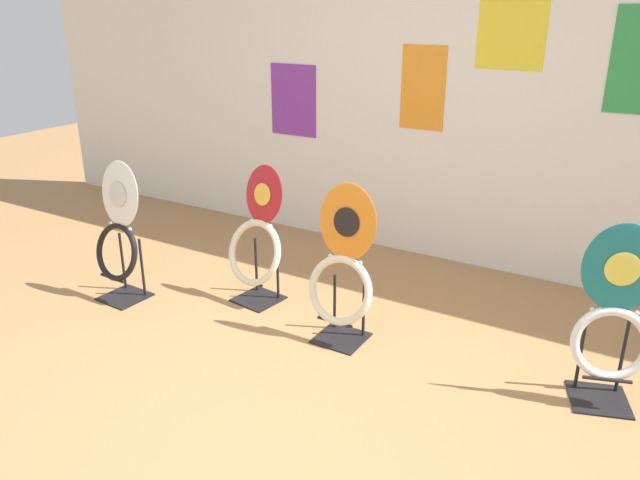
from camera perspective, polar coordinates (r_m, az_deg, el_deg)
name	(u,v)px	position (r m, az deg, el deg)	size (l,w,h in m)	color
ground_plane	(249,422)	(3.11, -6.55, -16.19)	(14.00, 14.00, 0.00)	#A37547
wall_back	(446,86)	(4.64, 11.47, 13.65)	(8.00, 0.07, 2.60)	silver
toilet_seat_display_teal_sax	(613,326)	(3.30, 25.20, -7.11)	(0.39, 0.36, 0.93)	black
toilet_seat_display_white_plain	(119,233)	(4.25, -17.92, 0.60)	(0.39, 0.29, 0.93)	black
toilet_seat_display_orange_sun	(343,273)	(3.54, 2.08, -3.00)	(0.41, 0.28, 0.94)	black
toilet_seat_display_crimson_swirl	(257,243)	(4.04, -5.79, -0.28)	(0.46, 0.31, 0.90)	black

